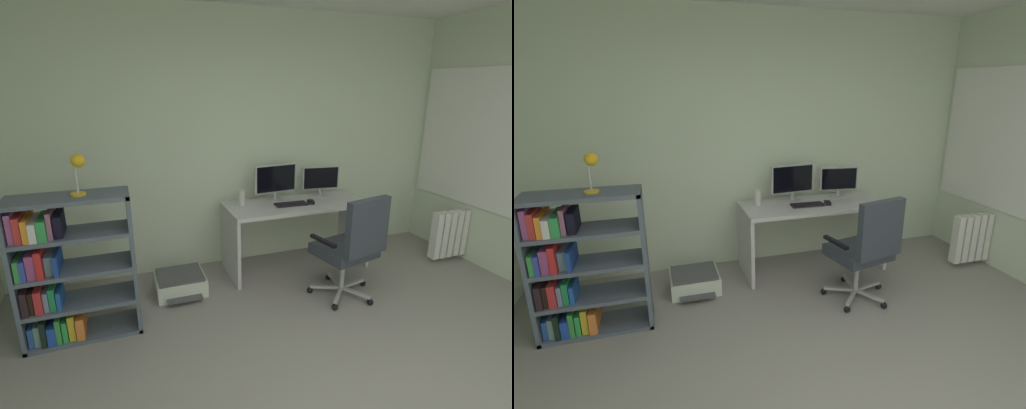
{
  "view_description": "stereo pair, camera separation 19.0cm",
  "coord_description": "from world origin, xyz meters",
  "views": [
    {
      "loc": [
        -1.27,
        -1.19,
        1.94
      ],
      "look_at": [
        -0.09,
        2.05,
        0.87
      ],
      "focal_mm": 26.96,
      "sensor_mm": 36.0,
      "label": 1
    },
    {
      "loc": [
        -1.09,
        -1.25,
        1.94
      ],
      "look_at": [
        -0.09,
        2.05,
        0.87
      ],
      "focal_mm": 26.96,
      "sensor_mm": 36.0,
      "label": 2
    }
  ],
  "objects": [
    {
      "name": "desk",
      "position": [
        0.49,
        2.35,
        0.55
      ],
      "size": [
        1.53,
        0.64,
        0.74
      ],
      "color": "silver",
      "rests_on": "ground"
    },
    {
      "name": "bookshelf",
      "position": [
        -1.75,
        1.82,
        0.56
      ],
      "size": [
        0.87,
        0.35,
        1.17
      ],
      "color": "#505B6C",
      "rests_on": "ground"
    },
    {
      "name": "office_chair",
      "position": [
        0.66,
        1.54,
        0.56
      ],
      "size": [
        0.64,
        0.66,
        1.03
      ],
      "color": "#B7BABC",
      "rests_on": "ground"
    },
    {
      "name": "monitor_secondary",
      "position": [
        0.85,
        2.5,
        0.94
      ],
      "size": [
        0.43,
        0.18,
        0.34
      ],
      "color": "#B2B5B7",
      "rests_on": "desk"
    },
    {
      "name": "radiator",
      "position": [
        2.33,
        1.88,
        0.33
      ],
      "size": [
        0.74,
        0.1,
        0.54
      ],
      "color": "white",
      "rests_on": "ground"
    },
    {
      "name": "computer_mouse",
      "position": [
        0.61,
        2.26,
        0.76
      ],
      "size": [
        0.08,
        0.11,
        0.03
      ],
      "primitive_type": "cube",
      "rotation": [
        0.0,
        0.0,
        -0.23
      ],
      "color": "black",
      "rests_on": "desk"
    },
    {
      "name": "wall_back",
      "position": [
        0.0,
        2.8,
        1.35
      ],
      "size": [
        4.87,
        0.1,
        2.7
      ],
      "primitive_type": "cube",
      "color": "silver",
      "rests_on": "ground"
    },
    {
      "name": "window_frame",
      "position": [
        2.42,
        1.88,
        1.39
      ],
      "size": [
        0.02,
        1.61,
        1.48
      ],
      "primitive_type": "cube",
      "color": "white"
    },
    {
      "name": "desktop_speaker",
      "position": [
        -0.1,
        2.45,
        0.83
      ],
      "size": [
        0.07,
        0.07,
        0.17
      ],
      "primitive_type": "cylinder",
      "color": "silver",
      "rests_on": "desk"
    },
    {
      "name": "desk_lamp",
      "position": [
        -1.55,
        1.82,
        1.38
      ],
      "size": [
        0.13,
        0.11,
        0.31
      ],
      "color": "gold",
      "rests_on": "bookshelf"
    },
    {
      "name": "monitor_main",
      "position": [
        0.3,
        2.5,
        0.97
      ],
      "size": [
        0.49,
        0.18,
        0.4
      ],
      "color": "#B2B5B7",
      "rests_on": "desk"
    },
    {
      "name": "window_pane",
      "position": [
        2.43,
        1.88,
        1.39
      ],
      "size": [
        0.01,
        1.53,
        1.4
      ],
      "primitive_type": "cube",
      "color": "white"
    },
    {
      "name": "printer",
      "position": [
        -0.81,
        2.23,
        0.09
      ],
      "size": [
        0.47,
        0.51,
        0.19
      ],
      "color": "silver",
      "rests_on": "ground"
    },
    {
      "name": "keyboard",
      "position": [
        0.39,
        2.29,
        0.75
      ],
      "size": [
        0.35,
        0.15,
        0.02
      ],
      "primitive_type": "cube",
      "rotation": [
        0.0,
        0.0,
        -0.05
      ],
      "color": "black",
      "rests_on": "desk"
    }
  ]
}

